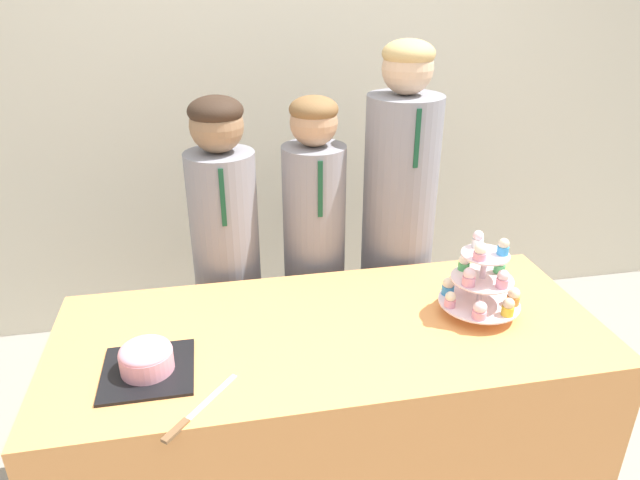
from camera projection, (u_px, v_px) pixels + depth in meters
The scene contains 8 objects.
wall_back at pixel (273, 74), 2.85m from camera, with size 9.00×0.06×2.70m.
table at pixel (330, 417), 2.02m from camera, with size 1.79×0.75×0.76m.
round_cake at pixel (146, 359), 1.64m from camera, with size 0.26×0.26×0.10m.
cake_knife at pixel (190, 418), 1.48m from camera, with size 0.20×0.24×0.01m.
cupcake_stand at pixel (482, 282), 1.89m from camera, with size 0.27×0.27×0.28m.
student_0 at pixel (228, 273), 2.33m from camera, with size 0.27×0.27×1.41m.
student_1 at pixel (314, 268), 2.40m from camera, with size 0.25×0.26×1.40m.
student_2 at pixel (397, 244), 2.43m from camera, with size 0.30×0.30×1.59m.
Camera 1 is at (-0.33, -1.15, 1.81)m, focal length 32.00 mm.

